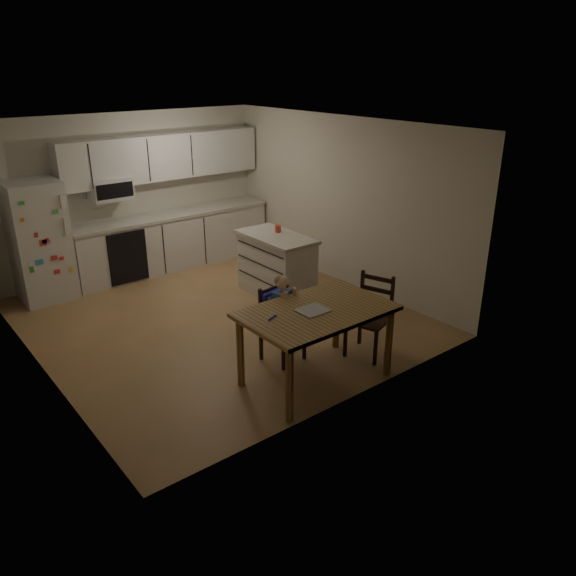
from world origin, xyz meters
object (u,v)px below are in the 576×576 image
Objects in this scene: dining_table at (316,319)px; refrigerator at (40,241)px; chair_booster at (280,309)px; chair_side at (372,310)px; kitchen_island at (277,265)px; red_cup at (278,229)px.

refrigerator is at bearing 110.40° from dining_table.
chair_booster reaches higher than chair_side.
red_cup reaches higher than kitchen_island.
red_cup reaches higher than dining_table.
kitchen_island is at bearing 44.68° from chair_booster.
red_cup is at bearing -33.92° from refrigerator.
chair_booster is (-1.14, -1.55, 0.17)m from kitchen_island.
dining_table is (-1.14, -2.16, 0.26)m from kitchen_island.
chair_booster is at bearing -127.16° from red_cup.
refrigerator reaches higher than kitchen_island.
chair_side is (-0.31, -2.19, -0.42)m from red_cup.
kitchen_island is 1.29× the size of chair_side.
refrigerator reaches higher than red_cup.
chair_side is at bearing -98.05° from red_cup.
red_cup is (0.11, 0.11, 0.50)m from kitchen_island.
dining_table is 1.63× the size of chair_side.
dining_table is (1.54, -4.15, -0.13)m from refrigerator.
dining_table is 0.96m from chair_side.
chair_side is (0.95, -0.53, -0.09)m from chair_booster.
chair_booster reaches higher than red_cup.
refrigerator is 4.43m from dining_table.
kitchen_island is (2.68, -1.99, -0.39)m from refrigerator.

